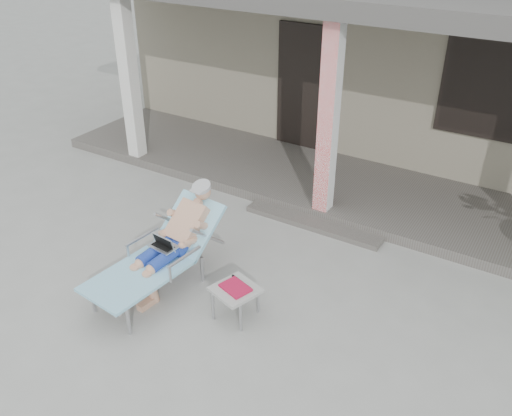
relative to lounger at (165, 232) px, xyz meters
The scene contains 7 objects.
ground 1.15m from the lounger, 13.37° to the left, with size 60.00×60.00×0.00m, color #9E9E99.
house 6.82m from the lounger, 82.61° to the left, with size 10.40×5.40×3.30m.
porch_deck 3.38m from the lounger, 74.85° to the left, with size 10.00×2.00×0.15m, color #605B56.
porch_overhang 3.87m from the lounger, 74.59° to the left, with size 10.00×2.30×2.85m.
porch_step 2.34m from the lounger, 67.10° to the left, with size 2.00×0.30×0.07m, color #605B56.
lounger is the anchor object (origin of this frame).
side_table 1.07m from the lounger, ahead, with size 0.55×0.55×0.40m.
Camera 1 is at (2.71, -4.05, 3.99)m, focal length 38.00 mm.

